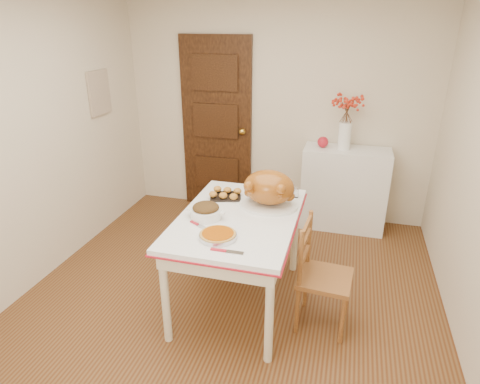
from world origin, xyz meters
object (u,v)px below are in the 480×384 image
(turkey_platter, at_px, (269,189))
(kitchen_table, at_px, (238,260))
(pumpkin_pie, at_px, (218,235))
(sideboard, at_px, (344,189))
(chair_oak, at_px, (325,276))

(turkey_platter, bearing_deg, kitchen_table, -112.83)
(turkey_platter, relative_size, pumpkin_pie, 1.82)
(sideboard, height_order, kitchen_table, sideboard)
(chair_oak, distance_m, turkey_platter, 0.80)
(sideboard, bearing_deg, pumpkin_pie, -112.08)
(chair_oak, relative_size, pumpkin_pie, 3.32)
(sideboard, xyz_separation_m, pumpkin_pie, (-0.81, -2.01, 0.37))
(pumpkin_pie, bearing_deg, chair_oak, 20.42)
(kitchen_table, xyz_separation_m, pumpkin_pie, (-0.04, -0.38, 0.43))
(sideboard, xyz_separation_m, chair_oak, (-0.07, -1.73, -0.02))
(kitchen_table, xyz_separation_m, turkey_platter, (0.19, 0.23, 0.55))
(sideboard, xyz_separation_m, turkey_platter, (-0.58, -1.40, 0.49))
(sideboard, bearing_deg, chair_oak, -92.23)
(kitchen_table, relative_size, turkey_platter, 2.79)
(kitchen_table, height_order, pumpkin_pie, pumpkin_pie)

